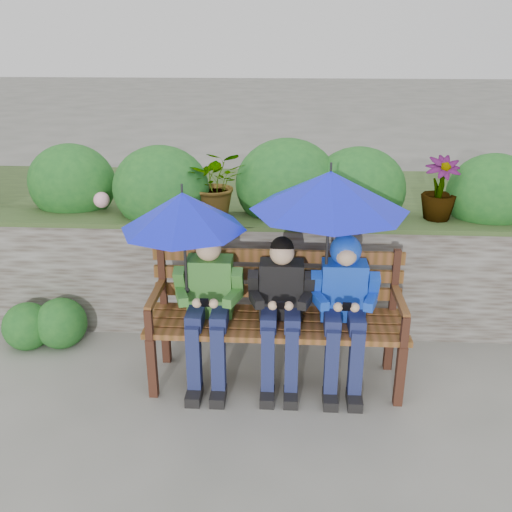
# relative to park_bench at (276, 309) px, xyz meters

# --- Properties ---
(ground) EXTENTS (60.00, 60.00, 0.00)m
(ground) POSITION_rel_park_bench_xyz_m (-0.16, 0.04, -0.58)
(ground) COLOR #63645C
(ground) RESTS_ON ground
(garden_backdrop) EXTENTS (8.00, 2.86, 1.78)m
(garden_backdrop) POSITION_rel_park_bench_xyz_m (-0.17, 1.65, 0.05)
(garden_backdrop) COLOR #4A4138
(garden_backdrop) RESTS_ON ground
(park_bench) EXTENTS (1.92, 0.56, 1.01)m
(park_bench) POSITION_rel_park_bench_xyz_m (0.00, 0.00, 0.00)
(park_bench) COLOR #3A1E14
(park_bench) RESTS_ON ground
(boy_left) EXTENTS (0.50, 0.58, 1.18)m
(boy_left) POSITION_rel_park_bench_xyz_m (-0.50, -0.09, 0.10)
(boy_left) COLOR #428735
(boy_left) RESTS_ON ground
(boy_middle) EXTENTS (0.48, 0.56, 1.16)m
(boy_middle) POSITION_rel_park_bench_xyz_m (0.03, -0.09, 0.09)
(boy_middle) COLOR black
(boy_middle) RESTS_ON ground
(boy_right) EXTENTS (0.49, 0.60, 1.17)m
(boy_right) POSITION_rel_park_bench_xyz_m (0.49, -0.08, 0.13)
(boy_right) COLOR #0022BC
(boy_right) RESTS_ON ground
(umbrella_left) EXTENTS (0.89, 0.89, 0.82)m
(umbrella_left) POSITION_rel_park_bench_xyz_m (-0.66, -0.09, 0.79)
(umbrella_left) COLOR #0F1ADA
(umbrella_left) RESTS_ON ground
(umbrella_right) EXTENTS (1.12, 1.12, 0.95)m
(umbrella_right) POSITION_rel_park_bench_xyz_m (0.36, -0.02, 0.93)
(umbrella_right) COLOR #0F1ADA
(umbrella_right) RESTS_ON ground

